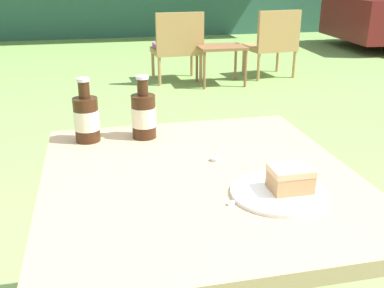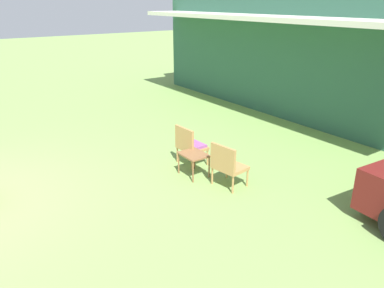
% 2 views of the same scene
% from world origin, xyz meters
% --- Properties ---
extents(wicker_chair_cushioned, '(0.57, 0.47, 0.81)m').
position_xyz_m(wicker_chair_cushioned, '(0.71, 4.09, 0.43)').
color(wicker_chair_cushioned, '#B2844C').
rests_on(wicker_chair_cushioned, ground_plane).
extents(wicker_chair_plain, '(0.60, 0.52, 0.81)m').
position_xyz_m(wicker_chair_plain, '(1.88, 4.07, 0.44)').
color(wicker_chair_plain, '#B2844C').
rests_on(wicker_chair_plain, ground_plane).
extents(garden_side_table, '(0.52, 0.42, 0.44)m').
position_xyz_m(garden_side_table, '(1.17, 3.86, 0.39)').
color(garden_side_table, brown).
rests_on(garden_side_table, ground_plane).
extents(patio_table, '(0.83, 0.89, 0.72)m').
position_xyz_m(patio_table, '(0.00, 0.00, 0.66)').
color(patio_table, tan).
rests_on(patio_table, ground_plane).
extents(cake_on_plate, '(0.23, 0.23, 0.07)m').
position_xyz_m(cake_on_plate, '(0.17, -0.15, 0.75)').
color(cake_on_plate, white).
rests_on(cake_on_plate, patio_table).
extents(cola_bottle_near, '(0.08, 0.08, 0.20)m').
position_xyz_m(cola_bottle_near, '(-0.11, 0.32, 0.80)').
color(cola_bottle_near, '#381E0F').
rests_on(cola_bottle_near, patio_table).
extents(cola_bottle_far, '(0.08, 0.08, 0.20)m').
position_xyz_m(cola_bottle_far, '(-0.29, 0.33, 0.80)').
color(cola_bottle_far, '#381E0F').
rests_on(cola_bottle_far, patio_table).
extents(fork, '(0.18, 0.07, 0.01)m').
position_xyz_m(fork, '(0.11, -0.15, 0.73)').
color(fork, silver).
rests_on(fork, patio_table).
extents(loose_bottle_cap, '(0.03, 0.03, 0.01)m').
position_xyz_m(loose_bottle_cap, '(0.07, 0.08, 0.73)').
color(loose_bottle_cap, silver).
rests_on(loose_bottle_cap, patio_table).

